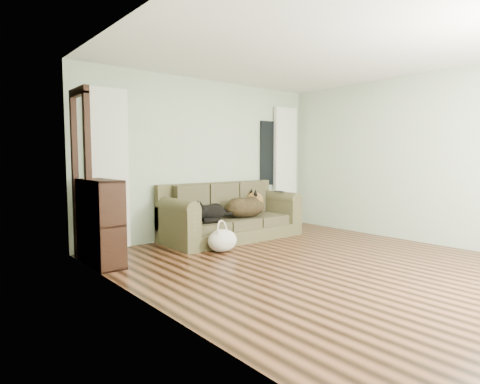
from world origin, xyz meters
TOP-DOWN VIEW (x-y plane):
  - floor at (0.00, 0.00)m, footprint 5.00×5.00m
  - ceiling at (0.00, 0.00)m, footprint 5.00×5.00m
  - wall_back at (0.00, 2.50)m, footprint 4.50×0.04m
  - wall_left at (-2.25, 0.00)m, footprint 0.04×5.00m
  - wall_right at (2.25, 0.00)m, footprint 0.04×5.00m
  - curtain_left at (-1.70, 2.42)m, footprint 0.55×0.08m
  - curtain_right at (1.80, 2.42)m, footprint 0.55×0.08m
  - window_pane at (1.45, 2.47)m, footprint 0.50×0.03m
  - door_casing at (-2.20, 2.05)m, footprint 0.07×0.60m
  - sofa at (0.14, 1.97)m, footprint 2.29×0.99m
  - dog_black_lab at (-0.38, 1.91)m, footprint 0.64×0.48m
  - dog_shepherd at (0.37, 1.91)m, footprint 0.83×0.61m
  - tv_remote at (1.08, 1.84)m, footprint 0.08×0.18m
  - tote_bag at (-0.53, 1.34)m, footprint 0.48×0.39m
  - bookshelf at (-2.09, 1.74)m, footprint 0.40×0.87m

SIDE VIEW (x-z plane):
  - floor at x=0.00m, z-range 0.00..0.00m
  - tote_bag at x=-0.53m, z-range 0.00..0.32m
  - sofa at x=0.14m, z-range -0.02..0.92m
  - dog_black_lab at x=-0.38m, z-range 0.35..0.61m
  - dog_shepherd at x=0.37m, z-range 0.32..0.66m
  - bookshelf at x=-2.09m, z-range -0.03..1.03m
  - tv_remote at x=1.08m, z-range 0.72..0.74m
  - door_casing at x=-2.20m, z-range 0.00..2.10m
  - curtain_left at x=-1.70m, z-range 0.02..2.27m
  - curtain_right at x=1.80m, z-range 0.02..2.27m
  - wall_back at x=0.00m, z-range 0.00..2.60m
  - wall_left at x=-2.25m, z-range 0.00..2.60m
  - wall_right at x=2.25m, z-range 0.00..2.60m
  - window_pane at x=1.45m, z-range 0.80..2.00m
  - ceiling at x=0.00m, z-range 2.60..2.60m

